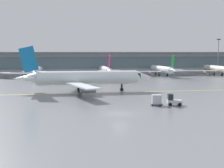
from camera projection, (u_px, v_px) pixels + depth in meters
name	position (u px, v px, depth m)	size (l,w,h in m)	color
ground_plane	(120.00, 114.00, 47.27)	(400.00, 400.00, 0.00)	slate
taxiway_centreline_stripe	(89.00, 93.00, 70.85)	(110.00, 0.36, 0.01)	yellow
terminal_concourse	(77.00, 63.00, 132.49)	(186.42, 11.00, 9.60)	#B2B7BC
gate_airplane_2	(37.00, 71.00, 110.44)	(24.36, 26.19, 8.68)	silver
gate_airplane_3	(105.00, 70.00, 116.97)	(24.38, 26.16, 8.68)	white
gate_airplane_4	(162.00, 69.00, 121.24)	(24.36, 26.19, 8.68)	white
gate_airplane_5	(217.00, 69.00, 124.82)	(24.35, 26.21, 8.68)	silver
taxiing_regional_jet	(86.00, 78.00, 72.38)	(33.42, 31.13, 11.09)	white
baggage_tug	(173.00, 101.00, 54.41)	(2.84, 2.08, 2.10)	silver
cargo_dolly_lead	(156.00, 100.00, 54.48)	(2.40, 2.02, 1.94)	#595B60
apron_light_mast_1	(218.00, 55.00, 135.33)	(1.80, 0.36, 15.46)	gray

